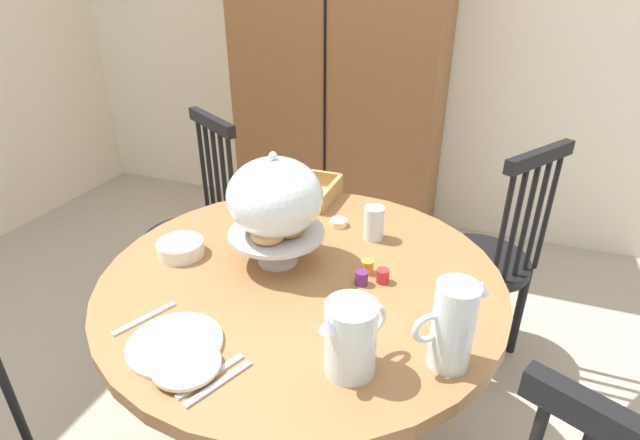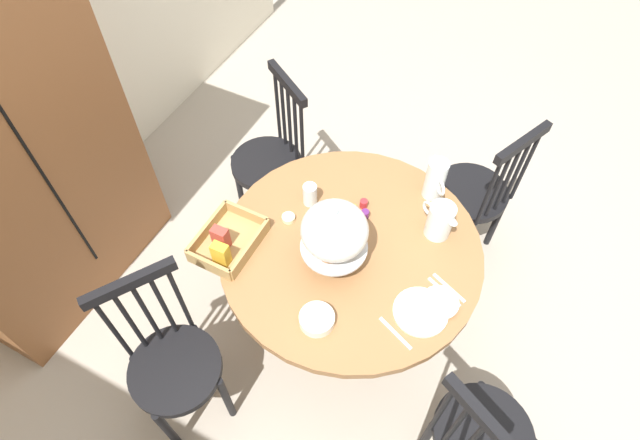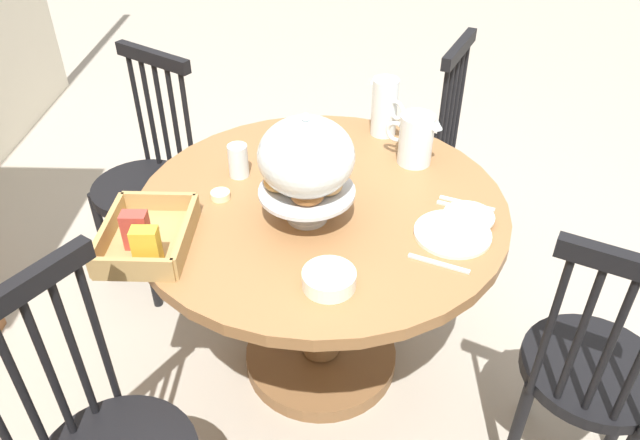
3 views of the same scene
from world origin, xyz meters
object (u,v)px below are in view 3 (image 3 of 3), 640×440
(windsor_chair_near_window, at_px, (147,186))
(butter_dish, at_px, (220,195))
(dining_table, at_px, (321,257))
(china_plate_small, at_px, (469,216))
(milk_pitcher, at_px, (385,109))
(china_plate_large, at_px, (452,234))
(cereal_basket, at_px, (146,237))
(windsor_chair_far_side, at_px, (414,154))
(orange_juice_pitcher, at_px, (415,141))
(windsor_chair_facing_door, at_px, (592,375))
(cereal_bowl, at_px, (329,279))
(pastry_stand_with_dome, at_px, (306,161))
(drinking_glass, at_px, (238,161))

(windsor_chair_near_window, relative_size, butter_dish, 16.25)
(dining_table, height_order, china_plate_small, china_plate_small)
(milk_pitcher, distance_m, butter_dish, 0.69)
(dining_table, xyz_separation_m, china_plate_large, (-0.16, -0.38, 0.23))
(cereal_basket, distance_m, butter_dish, 0.30)
(windsor_chair_far_side, bearing_deg, milk_pitcher, 153.89)
(dining_table, relative_size, butter_dish, 19.09)
(orange_juice_pitcher, xyz_separation_m, china_plate_large, (-0.40, -0.08, -0.07))
(dining_table, bearing_deg, windsor_chair_near_window, 55.43)
(windsor_chair_facing_door, distance_m, cereal_basket, 1.30)
(cereal_basket, xyz_separation_m, cereal_bowl, (-0.14, -0.51, -0.01))
(windsor_chair_facing_door, bearing_deg, cereal_basket, 82.16)
(china_plate_large, bearing_deg, windsor_chair_near_window, 59.17)
(dining_table, distance_m, china_plate_large, 0.47)
(dining_table, distance_m, orange_juice_pitcher, 0.49)
(dining_table, relative_size, orange_juice_pitcher, 6.26)
(windsor_chair_far_side, relative_size, china_plate_large, 4.43)
(milk_pitcher, xyz_separation_m, cereal_basket, (-0.68, 0.69, -0.06))
(pastry_stand_with_dome, xyz_separation_m, butter_dish, (0.10, 0.27, -0.19))
(windsor_chair_facing_door, relative_size, orange_juice_pitcher, 5.33)
(windsor_chair_near_window, relative_size, pastry_stand_with_dome, 2.83)
(pastry_stand_with_dome, height_order, china_plate_large, pastry_stand_with_dome)
(china_plate_small, bearing_deg, windsor_chair_facing_door, -134.22)
(cereal_bowl, bearing_deg, butter_dish, 41.57)
(china_plate_large, relative_size, china_plate_small, 1.47)
(windsor_chair_near_window, xyz_separation_m, china_plate_large, (-0.66, -1.10, 0.29))
(windsor_chair_facing_door, xyz_separation_m, milk_pitcher, (0.85, 0.56, 0.38))
(windsor_chair_facing_door, height_order, china_plate_large, windsor_chair_facing_door)
(cereal_bowl, bearing_deg, milk_pitcher, -12.31)
(windsor_chair_near_window, relative_size, cereal_bowl, 6.96)
(windsor_chair_facing_door, xyz_separation_m, china_plate_small, (0.32, 0.33, 0.30))
(dining_table, height_order, china_plate_large, china_plate_large)
(dining_table, xyz_separation_m, cereal_basket, (-0.24, 0.47, 0.26))
(windsor_chair_near_window, height_order, orange_juice_pitcher, windsor_chair_near_window)
(milk_pitcher, bearing_deg, cereal_bowl, 167.69)
(windsor_chair_near_window, distance_m, orange_juice_pitcher, 1.12)
(pastry_stand_with_dome, distance_m, orange_juice_pitcher, 0.49)
(windsor_chair_facing_door, xyz_separation_m, drinking_glass, (0.55, 1.04, 0.34))
(china_plate_large, bearing_deg, cereal_basket, 95.48)
(windsor_chair_near_window, height_order, windsor_chair_facing_door, same)
(dining_table, xyz_separation_m, milk_pitcher, (0.44, -0.21, 0.32))
(milk_pitcher, xyz_separation_m, drinking_glass, (-0.30, 0.48, -0.04))
(butter_dish, bearing_deg, windsor_chair_far_side, -41.63)
(windsor_chair_far_side, height_order, china_plate_small, windsor_chair_far_side)
(milk_pitcher, height_order, china_plate_small, milk_pitcher)
(butter_dish, bearing_deg, cereal_basket, 146.64)
(cereal_basket, bearing_deg, china_plate_small, -80.50)
(orange_juice_pitcher, bearing_deg, cereal_basket, 121.80)
(dining_table, xyz_separation_m, pastry_stand_with_dome, (-0.09, 0.04, 0.42))
(dining_table, bearing_deg, china_plate_large, -112.90)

